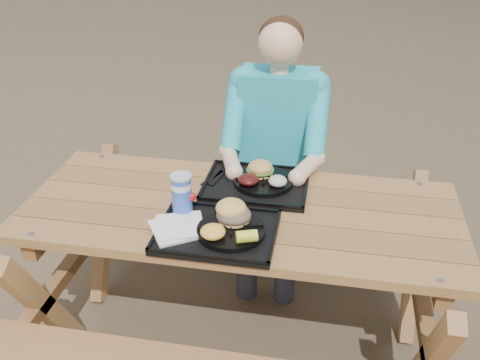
# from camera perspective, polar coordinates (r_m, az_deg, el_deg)

# --- Properties ---
(ground) EXTENTS (60.00, 60.00, 0.00)m
(ground) POSITION_cam_1_polar(r_m,az_deg,el_deg) (2.69, 0.00, -16.62)
(ground) COLOR #999999
(ground) RESTS_ON ground
(picnic_table) EXTENTS (1.80, 1.49, 0.75)m
(picnic_table) POSITION_cam_1_polar(r_m,az_deg,el_deg) (2.43, 0.00, -10.45)
(picnic_table) COLOR #999999
(picnic_table) RESTS_ON ground
(tray_near) EXTENTS (0.45, 0.35, 0.02)m
(tray_near) POSITION_cam_1_polar(r_m,az_deg,el_deg) (2.04, -2.45, -5.63)
(tray_near) COLOR black
(tray_near) RESTS_ON picnic_table
(tray_far) EXTENTS (0.45, 0.35, 0.02)m
(tray_far) POSITION_cam_1_polar(r_m,az_deg,el_deg) (2.35, 1.73, -0.59)
(tray_far) COLOR black
(tray_far) RESTS_ON picnic_table
(plate_near) EXTENTS (0.26, 0.26, 0.02)m
(plate_near) POSITION_cam_1_polar(r_m,az_deg,el_deg) (2.02, -0.96, -5.41)
(plate_near) COLOR black
(plate_near) RESTS_ON tray_near
(plate_far) EXTENTS (0.26, 0.26, 0.02)m
(plate_far) POSITION_cam_1_polar(r_m,az_deg,el_deg) (2.34, 2.50, -0.12)
(plate_far) COLOR black
(plate_far) RESTS_ON tray_far
(napkin_stack) EXTENTS (0.25, 0.25, 0.02)m
(napkin_stack) POSITION_cam_1_polar(r_m,az_deg,el_deg) (2.05, -6.77, -5.09)
(napkin_stack) COLOR white
(napkin_stack) RESTS_ON tray_near
(soda_cup) EXTENTS (0.08, 0.08, 0.16)m
(soda_cup) POSITION_cam_1_polar(r_m,az_deg,el_deg) (2.11, -6.22, -1.69)
(soda_cup) COLOR blue
(soda_cup) RESTS_ON tray_near
(condiment_bbq) EXTENTS (0.06, 0.06, 0.03)m
(condiment_bbq) POSITION_cam_1_polar(r_m,az_deg,el_deg) (2.13, -1.93, -3.10)
(condiment_bbq) COLOR black
(condiment_bbq) RESTS_ON tray_near
(condiment_mustard) EXTENTS (0.04, 0.04, 0.03)m
(condiment_mustard) POSITION_cam_1_polar(r_m,az_deg,el_deg) (2.11, -0.50, -3.53)
(condiment_mustard) COLOR gold
(condiment_mustard) RESTS_ON tray_near
(sandwich) EXTENTS (0.13, 0.13, 0.13)m
(sandwich) POSITION_cam_1_polar(r_m,az_deg,el_deg) (2.02, -0.68, -2.83)
(sandwich) COLOR #EEB554
(sandwich) RESTS_ON plate_near
(mac_cheese) EXTENTS (0.09, 0.09, 0.05)m
(mac_cheese) POSITION_cam_1_polar(r_m,az_deg,el_deg) (1.95, -2.91, -5.54)
(mac_cheese) COLOR yellow
(mac_cheese) RESTS_ON plate_near
(corn_cob) EXTENTS (0.10, 0.10, 0.05)m
(corn_cob) POSITION_cam_1_polar(r_m,az_deg,el_deg) (1.93, 0.71, -6.04)
(corn_cob) COLOR yellow
(corn_cob) RESTS_ON plate_near
(cutlery_far) EXTENTS (0.06, 0.16, 0.01)m
(cutlery_far) POSITION_cam_1_polar(r_m,az_deg,el_deg) (2.39, -2.40, 0.29)
(cutlery_far) COLOR black
(cutlery_far) RESTS_ON tray_far
(burger) EXTENTS (0.11, 0.11, 0.10)m
(burger) POSITION_cam_1_polar(r_m,az_deg,el_deg) (2.35, 2.18, 1.67)
(burger) COLOR #D8964C
(burger) RESTS_ON plate_far
(baked_beans) EXTENTS (0.09, 0.09, 0.04)m
(baked_beans) POSITION_cam_1_polar(r_m,az_deg,el_deg) (2.29, 0.89, 0.04)
(baked_beans) COLOR #430F0D
(baked_beans) RESTS_ON plate_far
(potato_salad) EXTENTS (0.08, 0.08, 0.04)m
(potato_salad) POSITION_cam_1_polar(r_m,az_deg,el_deg) (2.28, 4.04, -0.10)
(potato_salad) COLOR beige
(potato_salad) RESTS_ON plate_far
(diner) EXTENTS (0.48, 0.84, 1.28)m
(diner) POSITION_cam_1_polar(r_m,az_deg,el_deg) (2.80, 3.86, 1.80)
(diner) COLOR teal
(diner) RESTS_ON ground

